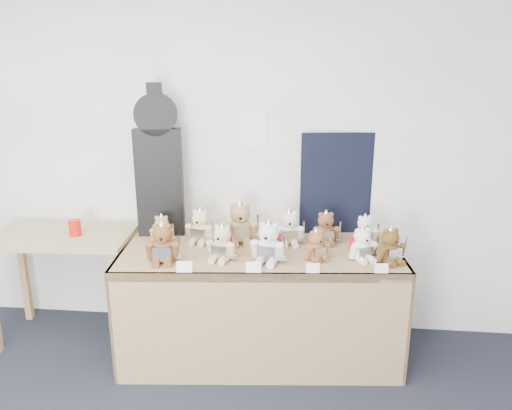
# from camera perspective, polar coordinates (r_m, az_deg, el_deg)

# --- Properties ---
(room_shell) EXTENTS (6.00, 6.00, 6.00)m
(room_shell) POSITION_cam_1_polar(r_m,az_deg,el_deg) (3.66, -0.45, 8.46)
(room_shell) COLOR white
(room_shell) RESTS_ON floor
(display_table) EXTENTS (1.97, 0.97, 0.79)m
(display_table) POSITION_cam_1_polar(r_m,az_deg,el_deg) (3.42, 0.45, -8.25)
(display_table) COLOR olive
(display_table) RESTS_ON floor
(side_table) EXTENTS (1.02, 0.60, 0.83)m
(side_table) POSITION_cam_1_polar(r_m,az_deg,el_deg) (3.92, -21.13, -4.89)
(side_table) COLOR #937F4F
(side_table) RESTS_ON floor
(guitar_case) EXTENTS (0.35, 0.15, 1.10)m
(guitar_case) POSITION_cam_1_polar(r_m,az_deg,el_deg) (3.64, -11.09, 4.72)
(guitar_case) COLOR black
(guitar_case) RESTS_ON display_table
(navy_board) EXTENTS (0.56, 0.11, 0.75)m
(navy_board) POSITION_cam_1_polar(r_m,az_deg,el_deg) (3.70, 9.42, 2.40)
(navy_board) COLOR black
(navy_board) RESTS_ON display_table
(red_cup) EXTENTS (0.09, 0.09, 0.11)m
(red_cup) POSITION_cam_1_polar(r_m,az_deg,el_deg) (3.80, -20.01, -2.44)
(red_cup) COLOR red
(red_cup) RESTS_ON side_table
(teddy_front_far_left) EXTENTS (0.25, 0.21, 0.30)m
(teddy_front_far_left) POSITION_cam_1_polar(r_m,az_deg,el_deg) (3.24, -10.61, -4.49)
(teddy_front_far_left) COLOR brown
(teddy_front_far_left) RESTS_ON display_table
(teddy_front_left) EXTENTS (0.22, 0.20, 0.27)m
(teddy_front_left) POSITION_cam_1_polar(r_m,az_deg,el_deg) (3.24, -3.88, -4.47)
(teddy_front_left) COLOR #CCB890
(teddy_front_left) RESTS_ON display_table
(teddy_front_centre) EXTENTS (0.25, 0.22, 0.31)m
(teddy_front_centre) POSITION_cam_1_polar(r_m,az_deg,el_deg) (3.19, 1.43, -4.48)
(teddy_front_centre) COLOR silver
(teddy_front_centre) RESTS_ON display_table
(teddy_front_right) EXTENTS (0.19, 0.19, 0.23)m
(teddy_front_right) POSITION_cam_1_polar(r_m,az_deg,el_deg) (3.26, 6.91, -4.68)
(teddy_front_right) COLOR brown
(teddy_front_right) RESTS_ON display_table
(teddy_front_far_right) EXTENTS (0.21, 0.20, 0.25)m
(teddy_front_far_right) POSITION_cam_1_polar(r_m,az_deg,el_deg) (3.30, 12.05, -4.53)
(teddy_front_far_right) COLOR white
(teddy_front_far_right) RESTS_ON display_table
(teddy_front_end) EXTENTS (0.22, 0.21, 0.26)m
(teddy_front_end) POSITION_cam_1_polar(r_m,az_deg,el_deg) (3.30, 15.10, -4.67)
(teddy_front_end) COLOR brown
(teddy_front_end) RESTS_ON display_table
(teddy_back_left) EXTENTS (0.23, 0.20, 0.28)m
(teddy_back_left) POSITION_cam_1_polar(r_m,az_deg,el_deg) (3.55, -6.38, -2.55)
(teddy_back_left) COLOR beige
(teddy_back_left) RESTS_ON display_table
(teddy_back_centre_left) EXTENTS (0.28, 0.24, 0.33)m
(teddy_back_centre_left) POSITION_cam_1_polar(r_m,az_deg,el_deg) (3.52, -1.82, -2.24)
(teddy_back_centre_left) COLOR #9F7F4F
(teddy_back_centre_left) RESTS_ON display_table
(teddy_back_centre_right) EXTENTS (0.23, 0.19, 0.27)m
(teddy_back_centre_right) POSITION_cam_1_polar(r_m,az_deg,el_deg) (3.51, 3.80, -2.75)
(teddy_back_centre_right) COLOR white
(teddy_back_centre_right) RESTS_ON display_table
(teddy_back_right) EXTENTS (0.22, 0.18, 0.26)m
(teddy_back_right) POSITION_cam_1_polar(r_m,az_deg,el_deg) (3.55, 7.97, -2.74)
(teddy_back_right) COLOR brown
(teddy_back_right) RESTS_ON display_table
(teddy_back_end) EXTENTS (0.20, 0.18, 0.24)m
(teddy_back_end) POSITION_cam_1_polar(r_m,az_deg,el_deg) (3.58, 12.30, -2.93)
(teddy_back_end) COLOR white
(teddy_back_end) RESTS_ON display_table
(teddy_back_far_left) EXTENTS (0.19, 0.16, 0.23)m
(teddy_back_far_left) POSITION_cam_1_polar(r_m,az_deg,el_deg) (3.59, -10.70, -2.87)
(teddy_back_far_left) COLOR #A8824E
(teddy_back_far_left) RESTS_ON display_table
(entry_card_a) EXTENTS (0.10, 0.03, 0.07)m
(entry_card_a) POSITION_cam_1_polar(r_m,az_deg,el_deg) (3.10, -8.19, -7.01)
(entry_card_a) COLOR white
(entry_card_a) RESTS_ON display_table
(entry_card_b) EXTENTS (0.09, 0.03, 0.07)m
(entry_card_b) POSITION_cam_1_polar(r_m,az_deg,el_deg) (3.06, -0.27, -7.13)
(entry_card_b) COLOR white
(entry_card_b) RESTS_ON display_table
(entry_card_c) EXTENTS (0.09, 0.03, 0.06)m
(entry_card_c) POSITION_cam_1_polar(r_m,az_deg,el_deg) (3.08, 6.51, -7.17)
(entry_card_c) COLOR white
(entry_card_c) RESTS_ON display_table
(entry_card_d) EXTENTS (0.08, 0.03, 0.06)m
(entry_card_d) POSITION_cam_1_polar(r_m,az_deg,el_deg) (3.15, 14.14, -7.03)
(entry_card_d) COLOR white
(entry_card_d) RESTS_ON display_table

